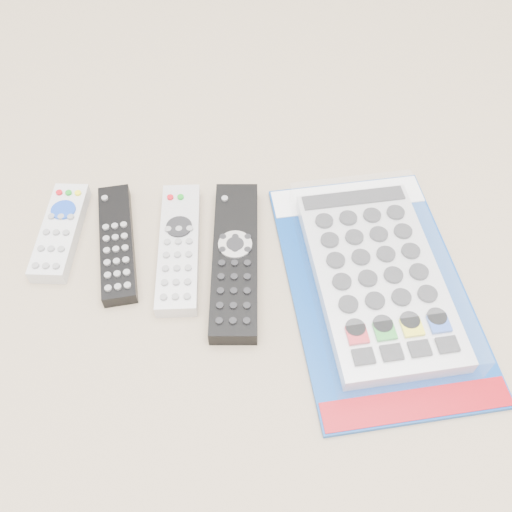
{
  "coord_description": "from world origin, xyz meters",
  "views": [
    {
      "loc": [
        0.06,
        -0.42,
        0.61
      ],
      "look_at": [
        0.06,
        0.02,
        0.01
      ],
      "focal_mm": 40.0,
      "sensor_mm": 36.0,
      "label": 1
    }
  ],
  "objects_px": {
    "jumbo_remote_packaged": "(377,275)",
    "remote_large_black": "(235,259)",
    "remote_silver_dvd": "(179,247)",
    "remote_small_grey": "(60,231)",
    "remote_slim_black": "(117,243)"
  },
  "relations": [
    {
      "from": "jumbo_remote_packaged",
      "to": "remote_large_black",
      "type": "bearing_deg",
      "value": 161.22
    },
    {
      "from": "remote_silver_dvd",
      "to": "jumbo_remote_packaged",
      "type": "relative_size",
      "value": 0.53
    },
    {
      "from": "remote_small_grey",
      "to": "remote_large_black",
      "type": "xyz_separation_m",
      "value": [
        0.24,
        -0.04,
        0.0
      ]
    },
    {
      "from": "remote_slim_black",
      "to": "remote_silver_dvd",
      "type": "bearing_deg",
      "value": -15.87
    },
    {
      "from": "remote_silver_dvd",
      "to": "jumbo_remote_packaged",
      "type": "distance_m",
      "value": 0.26
    },
    {
      "from": "remote_small_grey",
      "to": "jumbo_remote_packaged",
      "type": "xyz_separation_m",
      "value": [
        0.42,
        -0.07,
        0.01
      ]
    },
    {
      "from": "remote_slim_black",
      "to": "remote_silver_dvd",
      "type": "distance_m",
      "value": 0.08
    },
    {
      "from": "remote_slim_black",
      "to": "remote_large_black",
      "type": "bearing_deg",
      "value": -20.48
    },
    {
      "from": "remote_slim_black",
      "to": "remote_silver_dvd",
      "type": "height_order",
      "value": "remote_silver_dvd"
    },
    {
      "from": "remote_small_grey",
      "to": "jumbo_remote_packaged",
      "type": "relative_size",
      "value": 0.4
    },
    {
      "from": "remote_silver_dvd",
      "to": "remote_large_black",
      "type": "xyz_separation_m",
      "value": [
        0.07,
        -0.02,
        0.0
      ]
    },
    {
      "from": "remote_slim_black",
      "to": "jumbo_remote_packaged",
      "type": "distance_m",
      "value": 0.34
    },
    {
      "from": "remote_silver_dvd",
      "to": "remote_large_black",
      "type": "relative_size",
      "value": 0.85
    },
    {
      "from": "remote_small_grey",
      "to": "remote_silver_dvd",
      "type": "xyz_separation_m",
      "value": [
        0.16,
        -0.02,
        -0.0
      ]
    },
    {
      "from": "remote_small_grey",
      "to": "remote_large_black",
      "type": "height_order",
      "value": "remote_large_black"
    }
  ]
}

